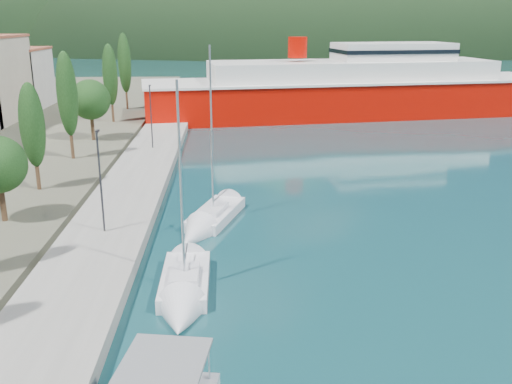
{
  "coord_description": "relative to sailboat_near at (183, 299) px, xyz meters",
  "views": [
    {
      "loc": [
        -1.48,
        -16.96,
        12.99
      ],
      "look_at": [
        0.0,
        14.0,
        3.5
      ],
      "focal_mm": 40.0,
      "sensor_mm": 36.0,
      "label": 1
    }
  ],
  "objects": [
    {
      "name": "ferry",
      "position": [
        19.38,
        53.98,
        3.1
      ],
      "size": [
        57.51,
        20.25,
        11.19
      ],
      "color": "#B90A01",
      "rests_on": "ground"
    },
    {
      "name": "ground",
      "position": [
        3.78,
        112.65,
        -0.3
      ],
      "size": [
        1400.0,
        1400.0,
        0.0
      ],
      "primitive_type": "plane",
      "color": "#134146"
    },
    {
      "name": "lamp_posts",
      "position": [
        -5.22,
        7.42,
        3.78
      ],
      "size": [
        0.15,
        48.02,
        6.06
      ],
      "color": "#2D2D33",
      "rests_on": "quay"
    },
    {
      "name": "tree_row",
      "position": [
        -11.97,
        24.56,
        5.46
      ],
      "size": [
        4.12,
        63.42,
        10.56
      ],
      "color": "#47301E",
      "rests_on": "land_strip"
    },
    {
      "name": "sailboat_near",
      "position": [
        0.0,
        0.0,
        0.0
      ],
      "size": [
        2.38,
        7.86,
        11.28
      ],
      "color": "silver",
      "rests_on": "ground"
    },
    {
      "name": "quay",
      "position": [
        -5.22,
        18.65,
        0.1
      ],
      "size": [
        5.0,
        88.0,
        0.8
      ],
      "primitive_type": "cube",
      "color": "gray",
      "rests_on": "ground"
    },
    {
      "name": "sailboat_mid",
      "position": [
        0.64,
        10.04,
        -0.01
      ],
      "size": [
        4.87,
        8.82,
        12.3
      ],
      "color": "silver",
      "rests_on": "ground"
    }
  ]
}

